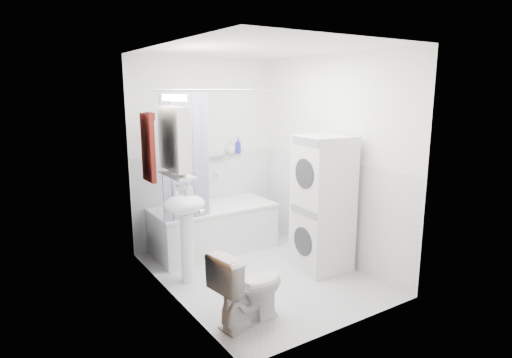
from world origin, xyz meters
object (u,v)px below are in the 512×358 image
bathtub (214,226)px  toilet (249,286)px  washer_dryer (323,204)px  sink (185,218)px

bathtub → toilet: size_ratio=2.23×
bathtub → washer_dryer: bearing=-56.7°
washer_dryer → toilet: (-1.30, -0.54, -0.43)m
bathtub → washer_dryer: (0.77, -1.16, 0.44)m
bathtub → sink: bearing=-135.1°
sink → toilet: size_ratio=1.53×
toilet → sink: bearing=-1.7°
sink → washer_dryer: 1.52m
washer_dryer → bathtub: bearing=127.7°
washer_dryer → toilet: size_ratio=2.23×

